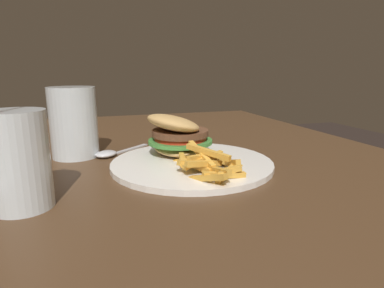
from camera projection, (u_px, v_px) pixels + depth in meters
The scene contains 5 objects.
dining_table at pixel (112, 228), 0.53m from camera, with size 1.53×1.23×0.73m.
meal_plate_near at pixel (186, 149), 0.62m from camera, with size 0.30×0.30×0.10m.
beer_glass at pixel (74, 125), 0.65m from camera, with size 0.09×0.09×0.14m.
juice_glass at pixel (19, 165), 0.41m from camera, with size 0.08×0.08×0.20m.
spoon at pixel (109, 153), 0.67m from camera, with size 0.11×0.13×0.01m.
Camera 1 is at (-0.50, 0.02, 0.91)m, focal length 30.00 mm.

